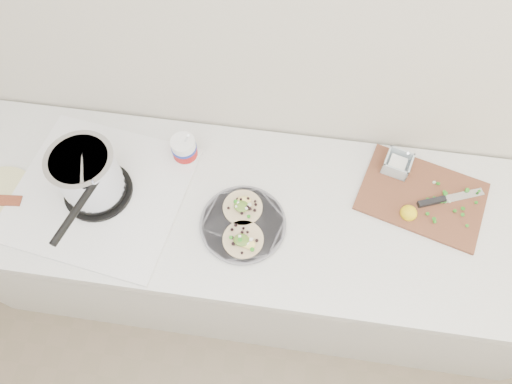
# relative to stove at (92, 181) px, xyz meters

# --- Properties ---
(counter) EXTENTS (2.44, 0.66, 0.90)m
(counter) POSITION_rel_stove_xyz_m (0.55, 0.04, -0.54)
(counter) COLOR silver
(counter) RESTS_ON ground
(stove) EXTENTS (0.64, 0.61, 0.27)m
(stove) POSITION_rel_stove_xyz_m (0.00, 0.00, 0.00)
(stove) COLOR silver
(stove) RESTS_ON counter
(taco_plate) EXTENTS (0.29, 0.29, 0.04)m
(taco_plate) POSITION_rel_stove_xyz_m (0.51, -0.05, -0.07)
(taco_plate) COLOR slate
(taco_plate) RESTS_ON counter
(tub) EXTENTS (0.09, 0.09, 0.20)m
(tub) POSITION_rel_stove_xyz_m (0.27, 0.19, -0.03)
(tub) COLOR white
(tub) RESTS_ON counter
(cutboard) EXTENTS (0.48, 0.39, 0.07)m
(cutboard) POSITION_rel_stove_xyz_m (1.11, 0.16, -0.07)
(cutboard) COLOR brown
(cutboard) RESTS_ON counter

